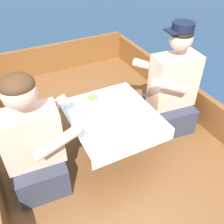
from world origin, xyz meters
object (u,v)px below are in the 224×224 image
at_px(person_port, 34,145).
at_px(person_starboard, 172,90).
at_px(sandwich, 93,99).
at_px(coffee_cup_center, 132,108).
at_px(coffee_cup_starboard, 80,115).
at_px(coffee_cup_port, 122,116).

xyz_separation_m(person_port, person_starboard, (1.28, 0.12, 0.01)).
height_order(person_port, sandwich, person_port).
bearing_deg(coffee_cup_center, person_port, -178.70).
bearing_deg(sandwich, coffee_cup_starboard, -140.92).
relative_size(person_port, sandwich, 8.60).
relative_size(person_port, coffee_cup_starboard, 9.63).
height_order(person_port, coffee_cup_center, person_port).
xyz_separation_m(sandwich, coffee_cup_center, (0.23, -0.26, -0.01)).
height_order(person_port, coffee_cup_starboard, person_port).
relative_size(person_port, person_starboard, 0.93).
relative_size(coffee_cup_port, coffee_cup_center, 1.05).
relative_size(coffee_cup_port, coffee_cup_starboard, 0.95).
bearing_deg(coffee_cup_center, sandwich, 131.99).
relative_size(person_starboard, sandwich, 9.21).
bearing_deg(sandwich, person_starboard, -12.81).
xyz_separation_m(sandwich, coffee_cup_starboard, (-0.18, -0.14, -0.01)).
distance_m(coffee_cup_starboard, coffee_cup_center, 0.43).
height_order(person_port, coffee_cup_port, person_port).
distance_m(sandwich, coffee_cup_starboard, 0.23).
bearing_deg(coffee_cup_center, coffee_cup_starboard, 164.09).
distance_m(person_port, coffee_cup_port, 0.69).
xyz_separation_m(person_starboard, coffee_cup_starboard, (-0.89, 0.02, 0.02)).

